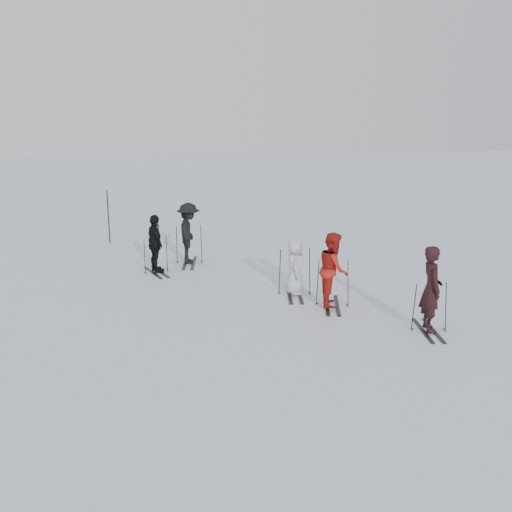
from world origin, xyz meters
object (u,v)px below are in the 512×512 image
Objects in this scene: skier_near_dark at (431,290)px; skier_red at (333,270)px; skier_uphill_far at (189,234)px; skier_uphill_left at (155,245)px; piste_marker at (108,217)px; skier_grey at (295,268)px.

skier_near_dark is 2.64m from skier_red.
skier_uphill_far reaches higher than skier_near_dark.
skier_uphill_left is 0.88× the size of piste_marker.
skier_red is (-1.51, 2.17, -0.03)m from skier_near_dark.
piste_marker is at bearing 45.45° from skier_grey.
piste_marker is (-5.75, 8.99, 0.08)m from skier_red.
skier_near_dark reaches higher than skier_grey.
skier_red is 0.95× the size of skier_uphill_far.
skier_uphill_far is at bearing 48.01° from skier_red.
skier_uphill_left is at bearing 54.24° from skier_near_dark.
skier_near_dark is at bearing -137.39° from skier_uphill_far.
piste_marker reaches higher than skier_red.
skier_near_dark is 8.62m from skier_uphill_left.
skier_grey is at bearing 47.44° from skier_red.
skier_uphill_far is at bearing -65.74° from skier_uphill_left.
skier_uphill_far is at bearing 44.43° from skier_near_dark.
skier_red reaches higher than skier_uphill_left.
piste_marker is at bearing 49.87° from skier_red.
skier_uphill_far is at bearing -54.93° from piste_marker.
skier_near_dark is at bearing -153.97° from skier_uphill_left.
skier_uphill_left is at bearing 61.44° from skier_grey.
piste_marker is at bearing 45.65° from skier_uphill_far.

